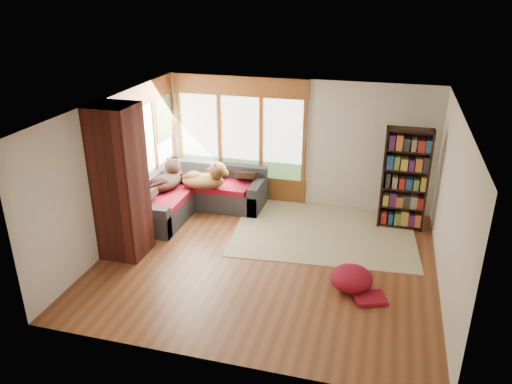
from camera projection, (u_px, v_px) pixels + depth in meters
The scene contains 17 objects.
floor at pixel (267, 261), 8.40m from camera, with size 5.50×5.50×0.00m, color brown.
ceiling at pixel (268, 109), 7.38m from camera, with size 5.50×5.50×0.00m, color white.
wall_back at pixel (297, 143), 10.10m from camera, with size 5.50×0.04×2.60m, color silver.
wall_front at pixel (214, 272), 5.67m from camera, with size 5.50×0.04×2.60m, color silver.
wall_left at pixel (112, 173), 8.55m from camera, with size 0.04×5.00×2.60m, color silver.
wall_right at pixel (451, 209), 7.23m from camera, with size 0.04×5.00×2.60m, color silver.
windows_back at pixel (240, 137), 10.35m from camera, with size 2.82×0.10×1.90m.
windows_left at pixel (145, 149), 9.59m from camera, with size 0.10×2.62×1.90m.
roller_blind at pixel (164, 118), 10.16m from camera, with size 0.03×0.72×0.90m, color #6C8053.
brick_chimney at pixel (120, 183), 8.15m from camera, with size 0.70×0.70×2.60m, color #471914.
sectional_sofa at pixel (195, 194), 10.26m from camera, with size 2.20×2.20×0.80m.
area_rug at pixel (324, 231), 9.39m from camera, with size 3.31×2.53×0.01m, color beige.
bookshelf at pixel (405, 180), 9.17m from camera, with size 0.83×0.28×1.94m.
pouf at pixel (352, 278), 7.58m from camera, with size 0.65×0.65×0.35m, color maroon.
dog_tan at pixel (206, 177), 9.82m from camera, with size 0.94×0.64×0.49m.
dog_brindle at pixel (167, 176), 9.87m from camera, with size 0.62×0.90×0.46m.
throw_pillows at pixel (199, 173), 10.11m from camera, with size 1.98×1.68×0.45m.
Camera 1 is at (1.73, -7.06, 4.37)m, focal length 35.00 mm.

